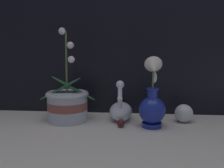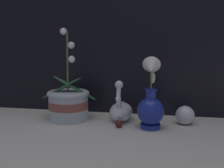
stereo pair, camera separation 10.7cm
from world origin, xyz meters
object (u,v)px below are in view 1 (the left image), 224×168
at_px(blue_vase, 152,104).
at_px(glass_sphere, 184,113).
at_px(swan_figurine, 121,110).
at_px(orchid_potted_plant, 67,103).

xyz_separation_m(blue_vase, glass_sphere, (0.14, 0.08, -0.06)).
xyz_separation_m(swan_figurine, glass_sphere, (0.27, -0.00, -0.01)).
xyz_separation_m(orchid_potted_plant, swan_figurine, (0.23, 0.03, -0.03)).
xyz_separation_m(orchid_potted_plant, glass_sphere, (0.50, 0.02, -0.04)).
height_order(swan_figurine, glass_sphere, swan_figurine).
distance_m(orchid_potted_plant, glass_sphere, 0.51).
distance_m(orchid_potted_plant, swan_figurine, 0.24).
bearing_deg(blue_vase, orchid_potted_plant, 170.55).
distance_m(swan_figurine, blue_vase, 0.16).
bearing_deg(swan_figurine, orchid_potted_plant, -173.61).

